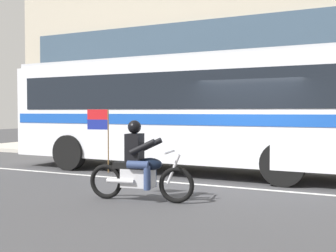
# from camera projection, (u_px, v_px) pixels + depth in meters

# --- Properties ---
(ground_plane) EXTENTS (60.00, 60.00, 0.00)m
(ground_plane) POSITION_uv_depth(u_px,v_px,m) (248.00, 184.00, 10.09)
(ground_plane) COLOR #3D3D3F
(sidewalk_curb) EXTENTS (28.00, 3.80, 0.15)m
(sidewalk_curb) POSITION_uv_depth(u_px,v_px,m) (288.00, 159.00, 14.67)
(sidewalk_curb) COLOR #B7B2A8
(sidewalk_curb) RESTS_ON ground_plane
(lane_center_stripe) EXTENTS (26.60, 0.14, 0.01)m
(lane_center_stripe) POSITION_uv_depth(u_px,v_px,m) (241.00, 188.00, 9.55)
(lane_center_stripe) COLOR silver
(lane_center_stripe) RESTS_ON ground_plane
(transit_bus) EXTENTS (10.64, 2.78, 3.22)m
(transit_bus) POSITION_uv_depth(u_px,v_px,m) (187.00, 106.00, 12.02)
(transit_bus) COLOR silver
(transit_bus) RESTS_ON ground_plane
(motorcycle_with_rider) EXTENTS (2.17, 0.72, 1.78)m
(motorcycle_with_rider) POSITION_uv_depth(u_px,v_px,m) (139.00, 167.00, 8.16)
(motorcycle_with_rider) COLOR black
(motorcycle_with_rider) RESTS_ON ground_plane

